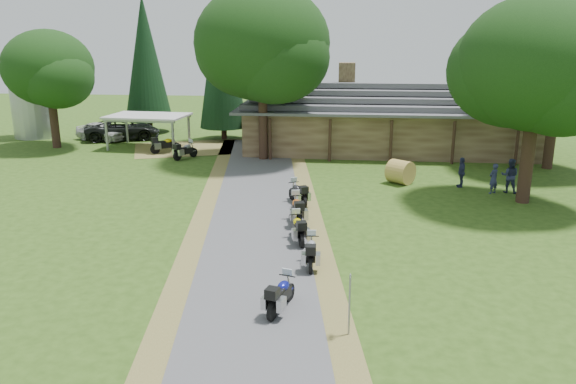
# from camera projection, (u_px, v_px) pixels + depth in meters

# --- Properties ---
(ground) EXTENTS (120.00, 120.00, 0.00)m
(ground) POSITION_uv_depth(u_px,v_px,m) (252.00, 283.00, 19.06)
(ground) COLOR #2B4814
(ground) RESTS_ON ground
(driveway) EXTENTS (51.95, 51.95, 0.00)m
(driveway) POSITION_uv_depth(u_px,v_px,m) (256.00, 241.00, 22.94)
(driveway) COLOR #4B4B4E
(driveway) RESTS_ON ground
(lodge) EXTENTS (21.40, 9.40, 4.90)m
(lodge) POSITION_uv_depth(u_px,v_px,m) (387.00, 116.00, 40.79)
(lodge) COLOR brown
(lodge) RESTS_ON ground
(silo) EXTENTS (3.65, 3.65, 7.01)m
(silo) POSITION_uv_depth(u_px,v_px,m) (32.00, 94.00, 45.57)
(silo) COLOR gray
(silo) RESTS_ON ground
(carport) EXTENTS (5.96, 4.23, 2.46)m
(carport) POSITION_uv_depth(u_px,v_px,m) (149.00, 131.00, 41.73)
(carport) COLOR silver
(carport) RESTS_ON ground
(car_white_sedan) EXTENTS (4.20, 6.05, 1.86)m
(car_white_sedan) POSITION_uv_depth(u_px,v_px,m) (101.00, 129.00, 44.70)
(car_white_sedan) COLOR silver
(car_white_sedan) RESTS_ON ground
(car_dark_suv) EXTENTS (4.77, 6.89, 2.43)m
(car_dark_suv) POSITION_uv_depth(u_px,v_px,m) (122.00, 125.00, 44.99)
(car_dark_suv) COLOR black
(car_dark_suv) RESTS_ON ground
(motorcycle_row_a) EXTENTS (1.01, 1.80, 1.17)m
(motorcycle_row_a) POSITION_uv_depth(u_px,v_px,m) (281.00, 293.00, 17.03)
(motorcycle_row_a) COLOR navy
(motorcycle_row_a) RESTS_ON ground
(motorcycle_row_b) EXTENTS (0.64, 1.77, 1.19)m
(motorcycle_row_b) POSITION_uv_depth(u_px,v_px,m) (311.00, 250.00, 20.35)
(motorcycle_row_b) COLOR #9B9DA3
(motorcycle_row_b) RESTS_ON ground
(motorcycle_row_c) EXTENTS (1.05, 1.89, 1.23)m
(motorcycle_row_c) POSITION_uv_depth(u_px,v_px,m) (298.00, 227.00, 22.75)
(motorcycle_row_c) COLOR #DCD000
(motorcycle_row_c) RESTS_ON ground
(motorcycle_row_d) EXTENTS (1.05, 2.08, 1.36)m
(motorcycle_row_d) POSITION_uv_depth(u_px,v_px,m) (297.00, 208.00, 25.03)
(motorcycle_row_d) COLOR #D15E1A
(motorcycle_row_d) RESTS_ON ground
(motorcycle_row_e) EXTENTS (1.37, 1.87, 1.24)m
(motorcycle_row_e) POSITION_uv_depth(u_px,v_px,m) (298.00, 192.00, 27.84)
(motorcycle_row_e) COLOR black
(motorcycle_row_e) RESTS_ON ground
(motorcycle_carport_a) EXTENTS (1.94, 1.71, 1.34)m
(motorcycle_carport_a) POSITION_uv_depth(u_px,v_px,m) (165.00, 144.00, 40.03)
(motorcycle_carport_a) COLOR yellow
(motorcycle_carport_a) RESTS_ON ground
(motorcycle_carport_b) EXTENTS (1.48, 1.89, 1.27)m
(motorcycle_carport_b) POSITION_uv_depth(u_px,v_px,m) (185.00, 150.00, 38.10)
(motorcycle_carport_b) COLOR gray
(motorcycle_carport_b) RESTS_ON ground
(person_a) EXTENTS (0.67, 0.63, 1.90)m
(person_a) POSITION_uv_depth(u_px,v_px,m) (494.00, 176.00, 29.65)
(person_a) COLOR navy
(person_a) RESTS_ON ground
(person_b) EXTENTS (0.73, 0.61, 2.18)m
(person_b) POSITION_uv_depth(u_px,v_px,m) (510.00, 173.00, 29.77)
(person_b) COLOR navy
(person_b) RESTS_ON ground
(person_c) EXTENTS (0.41, 0.56, 1.96)m
(person_c) POSITION_uv_depth(u_px,v_px,m) (462.00, 170.00, 30.92)
(person_c) COLOR navy
(person_c) RESTS_ON ground
(hay_bale) EXTENTS (1.80, 1.81, 1.34)m
(hay_bale) POSITION_uv_depth(u_px,v_px,m) (400.00, 172.00, 31.75)
(hay_bale) COLOR #A9913E
(hay_bale) RESTS_ON ground
(sign_post) EXTENTS (0.33, 0.05, 1.83)m
(sign_post) POSITION_uv_depth(u_px,v_px,m) (349.00, 305.00, 15.54)
(sign_post) COLOR gray
(sign_post) RESTS_ON ground
(oak_lodge_left) EXTENTS (8.75, 8.75, 12.35)m
(oak_lodge_left) POSITION_uv_depth(u_px,v_px,m) (262.00, 66.00, 36.48)
(oak_lodge_left) COLOR black
(oak_lodge_left) RESTS_ON ground
(oak_lodge_right) EXTENTS (7.81, 7.81, 11.67)m
(oak_lodge_right) POSITION_uv_depth(u_px,v_px,m) (559.00, 75.00, 33.97)
(oak_lodge_right) COLOR black
(oak_lodge_right) RESTS_ON ground
(oak_driveway) EXTENTS (7.61, 7.61, 11.07)m
(oak_driveway) POSITION_uv_depth(u_px,v_px,m) (535.00, 91.00, 26.86)
(oak_driveway) COLOR black
(oak_driveway) RESTS_ON ground
(oak_silo) EXTENTS (6.44, 6.44, 9.44)m
(oak_silo) POSITION_uv_depth(u_px,v_px,m) (50.00, 84.00, 40.85)
(oak_silo) COLOR black
(oak_silo) RESTS_ON ground
(cedar_near) EXTENTS (3.78, 3.78, 13.04)m
(cedar_near) POSITION_uv_depth(u_px,v_px,m) (222.00, 57.00, 43.77)
(cedar_near) COLOR black
(cedar_near) RESTS_ON ground
(cedar_far) EXTENTS (4.00, 4.00, 11.43)m
(cedar_far) POSITION_uv_depth(u_px,v_px,m) (146.00, 65.00, 47.36)
(cedar_far) COLOR black
(cedar_far) RESTS_ON ground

